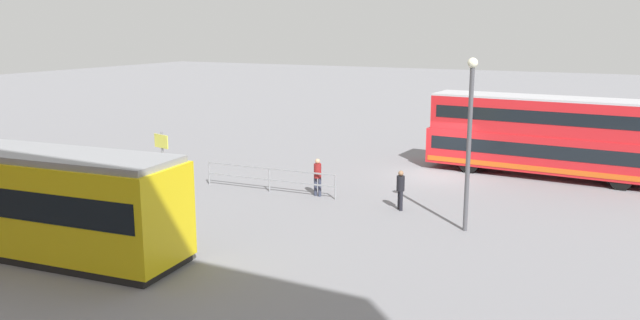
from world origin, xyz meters
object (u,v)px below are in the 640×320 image
pedestrian_crossing (400,188)px  pedestrian_near_railing (318,175)px  double_decker_bus (552,137)px  street_lamp (470,130)px  tram_yellow (7,197)px  info_sign (162,149)px

pedestrian_crossing → pedestrian_near_railing: bearing=-6.4°
double_decker_bus → pedestrian_crossing: double_decker_bus is taller
pedestrian_crossing → street_lamp: street_lamp is taller
pedestrian_near_railing → tram_yellow: bearing=60.2°
tram_yellow → double_decker_bus: bearing=-127.6°
double_decker_bus → pedestrian_near_railing: bearing=44.5°
info_sign → street_lamp: bearing=177.2°
pedestrian_near_railing → street_lamp: street_lamp is taller
pedestrian_crossing → double_decker_bus: bearing=-117.3°
pedestrian_near_railing → street_lamp: bearing=164.6°
pedestrian_near_railing → info_sign: (7.46, 1.21, 0.71)m
double_decker_bus → tram_yellow: size_ratio=0.94×
double_decker_bus → pedestrian_near_railing: (8.43, 8.29, -1.04)m
double_decker_bus → tram_yellow: 23.68m
double_decker_bus → pedestrian_crossing: 9.89m
tram_yellow → info_sign: tram_yellow is taller
pedestrian_near_railing → info_sign: size_ratio=0.68×
double_decker_bus → tram_yellow: (14.43, 18.77, -0.23)m
pedestrian_crossing → street_lamp: (-2.98, 1.46, 2.72)m
info_sign → tram_yellow: bearing=99.0°
pedestrian_crossing → tram_yellow: bearing=45.3°
info_sign → double_decker_bus: bearing=-149.1°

